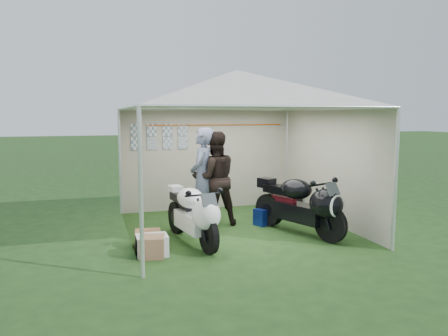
{
  "coord_description": "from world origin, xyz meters",
  "views": [
    {
      "loc": [
        -2.62,
        -7.74,
        2.19
      ],
      "look_at": [
        -0.13,
        0.35,
        1.15
      ],
      "focal_mm": 35.0,
      "sensor_mm": 36.0,
      "label": 1
    }
  ],
  "objects_px": {
    "crate_1": "(153,247)",
    "crate_2": "(150,244)",
    "crate_3": "(148,238)",
    "canopy_tent": "(236,93)",
    "paddock_stand": "(265,216)",
    "crate_0": "(152,245)",
    "person_dark_jacket": "(215,179)",
    "equipment_box": "(289,200)",
    "motorcycle_black": "(303,203)",
    "motorcycle_white": "(194,213)",
    "person_blue_jacket": "(202,177)"
  },
  "relations": [
    {
      "from": "canopy_tent",
      "to": "crate_2",
      "type": "height_order",
      "value": "canopy_tent"
    },
    {
      "from": "crate_1",
      "to": "crate_3",
      "type": "xyz_separation_m",
      "value": [
        0.0,
        0.57,
        -0.02
      ]
    },
    {
      "from": "crate_1",
      "to": "canopy_tent",
      "type": "bearing_deg",
      "value": 34.5
    },
    {
      "from": "crate_3",
      "to": "crate_1",
      "type": "bearing_deg",
      "value": -90.0
    },
    {
      "from": "paddock_stand",
      "to": "crate_0",
      "type": "xyz_separation_m",
      "value": [
        -2.44,
        -1.27,
        -0.0
      ]
    },
    {
      "from": "motorcycle_black",
      "to": "paddock_stand",
      "type": "relative_size",
      "value": 4.61
    },
    {
      "from": "crate_0",
      "to": "crate_1",
      "type": "distance_m",
      "value": 0.07
    },
    {
      "from": "crate_2",
      "to": "crate_3",
      "type": "distance_m",
      "value": 0.29
    },
    {
      "from": "canopy_tent",
      "to": "person_dark_jacket",
      "type": "distance_m",
      "value": 1.72
    },
    {
      "from": "person_dark_jacket",
      "to": "crate_2",
      "type": "height_order",
      "value": "person_dark_jacket"
    },
    {
      "from": "person_dark_jacket",
      "to": "crate_0",
      "type": "distance_m",
      "value": 2.27
    },
    {
      "from": "canopy_tent",
      "to": "equipment_box",
      "type": "distance_m",
      "value": 3.13
    },
    {
      "from": "canopy_tent",
      "to": "crate_1",
      "type": "height_order",
      "value": "canopy_tent"
    },
    {
      "from": "person_blue_jacket",
      "to": "crate_3",
      "type": "height_order",
      "value": "person_blue_jacket"
    },
    {
      "from": "motorcycle_white",
      "to": "crate_2",
      "type": "bearing_deg",
      "value": -176.24
    },
    {
      "from": "crate_0",
      "to": "crate_2",
      "type": "xyz_separation_m",
      "value": [
        0.0,
        0.21,
        -0.04
      ]
    },
    {
      "from": "motorcycle_white",
      "to": "paddock_stand",
      "type": "bearing_deg",
      "value": 17.76
    },
    {
      "from": "paddock_stand",
      "to": "crate_1",
      "type": "bearing_deg",
      "value": -151.17
    },
    {
      "from": "motorcycle_white",
      "to": "motorcycle_black",
      "type": "relative_size",
      "value": 0.97
    },
    {
      "from": "crate_0",
      "to": "crate_2",
      "type": "distance_m",
      "value": 0.21
    },
    {
      "from": "motorcycle_white",
      "to": "crate_0",
      "type": "xyz_separation_m",
      "value": [
        -0.77,
        -0.39,
        -0.38
      ]
    },
    {
      "from": "canopy_tent",
      "to": "crate_3",
      "type": "relative_size",
      "value": 13.63
    },
    {
      "from": "motorcycle_black",
      "to": "person_blue_jacket",
      "type": "xyz_separation_m",
      "value": [
        -1.59,
        1.17,
        0.39
      ]
    },
    {
      "from": "crate_0",
      "to": "crate_1",
      "type": "xyz_separation_m",
      "value": [
        0.0,
        -0.07,
        0.0
      ]
    },
    {
      "from": "canopy_tent",
      "to": "motorcycle_black",
      "type": "xyz_separation_m",
      "value": [
        1.04,
        -0.76,
        -1.99
      ]
    },
    {
      "from": "crate_0",
      "to": "equipment_box",
      "type": "bearing_deg",
      "value": 34.08
    },
    {
      "from": "motorcycle_black",
      "to": "equipment_box",
      "type": "distance_m",
      "value": 2.1
    },
    {
      "from": "paddock_stand",
      "to": "crate_0",
      "type": "height_order",
      "value": "paddock_stand"
    },
    {
      "from": "motorcycle_white",
      "to": "paddock_stand",
      "type": "xyz_separation_m",
      "value": [
        1.67,
        0.87,
        -0.38
      ]
    },
    {
      "from": "canopy_tent",
      "to": "motorcycle_black",
      "type": "relative_size",
      "value": 2.81
    },
    {
      "from": "motorcycle_white",
      "to": "person_dark_jacket",
      "type": "height_order",
      "value": "person_dark_jacket"
    },
    {
      "from": "crate_1",
      "to": "crate_2",
      "type": "xyz_separation_m",
      "value": [
        0.0,
        0.28,
        -0.04
      ]
    },
    {
      "from": "crate_0",
      "to": "person_dark_jacket",
      "type": "bearing_deg",
      "value": 46.74
    },
    {
      "from": "motorcycle_black",
      "to": "crate_1",
      "type": "bearing_deg",
      "value": 167.34
    },
    {
      "from": "motorcycle_black",
      "to": "person_dark_jacket",
      "type": "relative_size",
      "value": 1.08
    },
    {
      "from": "person_blue_jacket",
      "to": "crate_1",
      "type": "height_order",
      "value": "person_blue_jacket"
    },
    {
      "from": "equipment_box",
      "to": "crate_3",
      "type": "distance_m",
      "value": 3.91
    },
    {
      "from": "crate_3",
      "to": "canopy_tent",
      "type": "bearing_deg",
      "value": 19.93
    },
    {
      "from": "canopy_tent",
      "to": "crate_1",
      "type": "relative_size",
      "value": 15.59
    },
    {
      "from": "canopy_tent",
      "to": "crate_0",
      "type": "relative_size",
      "value": 11.72
    },
    {
      "from": "paddock_stand",
      "to": "equipment_box",
      "type": "relative_size",
      "value": 0.9
    },
    {
      "from": "motorcycle_black",
      "to": "crate_0",
      "type": "xyz_separation_m",
      "value": [
        -2.79,
        -0.37,
        -0.42
      ]
    },
    {
      "from": "person_dark_jacket",
      "to": "crate_0",
      "type": "bearing_deg",
      "value": 47.19
    },
    {
      "from": "crate_0",
      "to": "person_blue_jacket",
      "type": "bearing_deg",
      "value": 51.87
    },
    {
      "from": "paddock_stand",
      "to": "person_dark_jacket",
      "type": "bearing_deg",
      "value": 163.36
    },
    {
      "from": "equipment_box",
      "to": "crate_1",
      "type": "bearing_deg",
      "value": -145.08
    },
    {
      "from": "canopy_tent",
      "to": "person_blue_jacket",
      "type": "height_order",
      "value": "canopy_tent"
    },
    {
      "from": "crate_2",
      "to": "canopy_tent",
      "type": "bearing_deg",
      "value": 27.77
    },
    {
      "from": "motorcycle_white",
      "to": "crate_0",
      "type": "bearing_deg",
      "value": -162.78
    },
    {
      "from": "equipment_box",
      "to": "crate_1",
      "type": "xyz_separation_m",
      "value": [
        -3.45,
        -2.41,
        -0.08
      ]
    }
  ]
}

